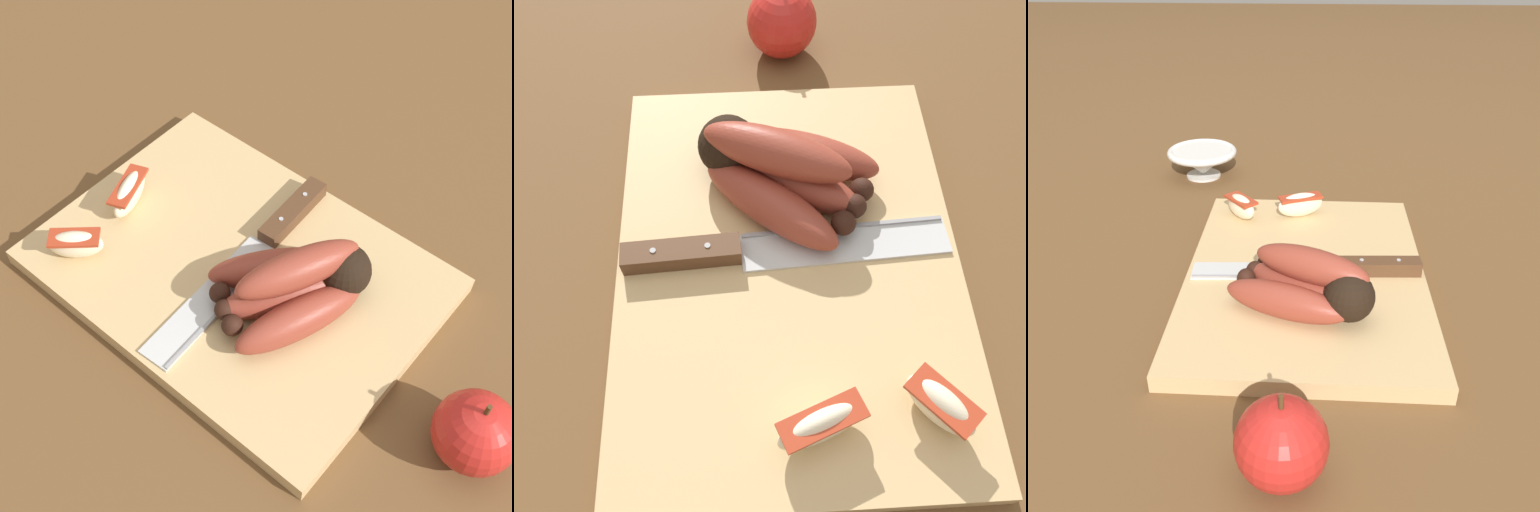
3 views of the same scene
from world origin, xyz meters
TOP-DOWN VIEW (x-y plane):
  - ground_plane at (0.00, 0.00)m, footprint 6.00×6.00m
  - cutting_board at (-0.01, -0.01)m, footprint 0.40×0.29m
  - banana_bunch at (0.07, -0.00)m, footprint 0.16×0.17m
  - chefs_knife at (-0.00, 0.04)m, footprint 0.05×0.28m
  - apple_wedge_near at (-0.16, -0.02)m, footprint 0.04×0.07m
  - apple_wedge_middle at (-0.15, -0.10)m, footprint 0.06×0.06m
  - whole_apple at (0.28, -0.02)m, footprint 0.08×0.08m

SIDE VIEW (x-z plane):
  - ground_plane at x=0.00m, z-range 0.00..0.00m
  - cutting_board at x=-0.01m, z-range 0.00..0.02m
  - chefs_knife at x=0.00m, z-range 0.02..0.04m
  - whole_apple at x=0.28m, z-range -0.01..0.08m
  - apple_wedge_middle at x=-0.15m, z-range 0.02..0.06m
  - apple_wedge_near at x=-0.16m, z-range 0.02..0.06m
  - banana_bunch at x=0.07m, z-range 0.01..0.08m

